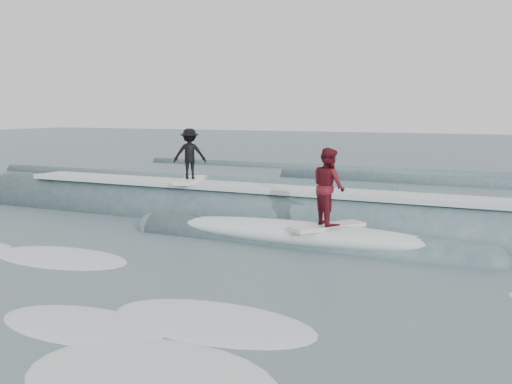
% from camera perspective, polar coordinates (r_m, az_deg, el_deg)
% --- Properties ---
extents(ground, '(160.00, 160.00, 0.00)m').
position_cam_1_polar(ground, '(12.19, -10.42, -8.21)').
color(ground, '#425A61').
rests_on(ground, ground).
extents(breaking_wave, '(23.75, 3.84, 2.13)m').
position_cam_1_polar(breaking_wave, '(16.97, 1.76, -3.28)').
color(breaking_wave, '#35545A').
rests_on(breaking_wave, ground).
extents(surfer_black, '(1.20, 2.07, 1.71)m').
position_cam_1_polar(surfer_black, '(18.39, -6.64, 3.57)').
color(surfer_black, white).
rests_on(surfer_black, ground).
extents(surfer_red, '(1.61, 1.95, 2.02)m').
position_cam_1_polar(surfer_red, '(14.17, 7.26, 0.25)').
color(surfer_red, silver).
rests_on(surfer_red, ground).
extents(whitewater, '(15.63, 7.39, 0.10)m').
position_cam_1_polar(whitewater, '(10.87, -12.22, -10.29)').
color(whitewater, white).
rests_on(whitewater, ground).
extents(far_swells, '(37.25, 8.65, 0.80)m').
position_cam_1_polar(far_swells, '(28.49, 8.68, 1.19)').
color(far_swells, '#35545A').
rests_on(far_swells, ground).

